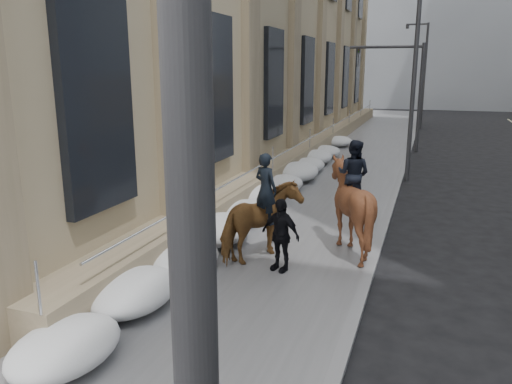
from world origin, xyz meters
TOP-DOWN VIEW (x-y plane):
  - ground at (0.00, 0.00)m, footprint 140.00×140.00m
  - sidewalk at (0.00, 10.00)m, footprint 5.00×80.00m
  - curb at (2.62, 10.00)m, footprint 0.24×80.00m
  - bg_building_far at (-6.00, 72.00)m, footprint 24.00×12.00m
  - streetlight_near at (2.74, -6.00)m, footprint 1.71×0.24m
  - streetlight_mid at (2.74, 14.00)m, footprint 1.71×0.24m
  - streetlight_far at (2.74, 34.00)m, footprint 1.71×0.24m
  - traffic_signal at (2.07, 22.00)m, footprint 4.10×0.22m
  - snow_bank at (-1.42, 8.11)m, footprint 1.70×18.10m
  - mounted_horse_left at (0.03, 3.25)m, footprint 1.78×2.40m
  - mounted_horse_right at (1.94, 4.59)m, footprint 2.27×2.45m
  - pedestrian at (0.67, 2.75)m, footprint 1.07×0.70m

SIDE VIEW (x-z plane):
  - ground at x=0.00m, z-range 0.00..0.00m
  - sidewalk at x=0.00m, z-range 0.00..0.12m
  - curb at x=2.62m, z-range 0.00..0.12m
  - snow_bank at x=-1.42m, z-range 0.09..0.85m
  - pedestrian at x=0.67m, z-range 0.12..1.81m
  - mounted_horse_left at x=0.03m, z-range -0.17..2.42m
  - mounted_horse_right at x=1.94m, z-range -0.05..2.75m
  - traffic_signal at x=2.07m, z-range 1.00..7.00m
  - streetlight_near at x=2.74m, z-range 0.58..8.58m
  - streetlight_mid at x=2.74m, z-range 0.58..8.58m
  - streetlight_far at x=2.74m, z-range 0.58..8.58m
  - bg_building_far at x=-6.00m, z-range 0.00..20.00m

